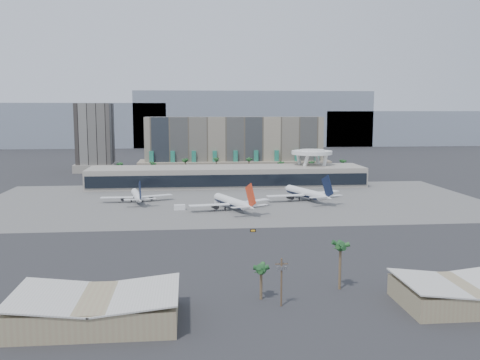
{
  "coord_description": "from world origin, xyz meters",
  "views": [
    {
      "loc": [
        -24.2,
        -219.5,
        47.73
      ],
      "look_at": [
        1.23,
        40.0,
        13.0
      ],
      "focal_mm": 40.0,
      "sensor_mm": 36.0,
      "label": 1
    }
  ],
  "objects": [
    {
      "name": "office_tower",
      "position": [
        -95.0,
        200.0,
        22.94
      ],
      "size": [
        30.0,
        30.0,
        52.0
      ],
      "color": "black",
      "rests_on": "ground"
    },
    {
      "name": "hotel",
      "position": [
        10.0,
        174.41,
        16.81
      ],
      "size": [
        140.0,
        30.0,
        42.0
      ],
      "color": "gray",
      "rests_on": "ground"
    },
    {
      "name": "taxiway_sign",
      "position": [
        0.81,
        -16.43,
        0.52
      ],
      "size": [
        2.31,
        0.38,
        1.05
      ],
      "rotation": [
        0.0,
        0.0,
        0.0
      ],
      "color": "black",
      "rests_on": "ground"
    },
    {
      "name": "palm_row",
      "position": [
        7.0,
        145.0,
        10.5
      ],
      "size": [
        157.8,
        2.8,
        13.1
      ],
      "color": "brown",
      "rests_on": "ground"
    },
    {
      "name": "terminal",
      "position": [
        0.0,
        109.84,
        6.52
      ],
      "size": [
        170.0,
        32.5,
        14.5
      ],
      "color": "#9E978B",
      "rests_on": "ground"
    },
    {
      "name": "airliner_centre",
      "position": [
        -3.42,
        30.22,
        3.82
      ],
      "size": [
        40.37,
        41.65,
        15.15
      ],
      "rotation": [
        0.0,
        0.0,
        0.38
      ],
      "color": "white",
      "rests_on": "ground"
    },
    {
      "name": "hangar_left",
      "position": [
        -45.0,
        -102.0,
        3.2
      ],
      "size": [
        36.65,
        22.6,
        7.55
      ],
      "color": "gray",
      "rests_on": "ground"
    },
    {
      "name": "airliner_right",
      "position": [
        37.35,
        52.86,
        3.97
      ],
      "size": [
        42.16,
        43.53,
        15.74
      ],
      "rotation": [
        0.0,
        0.0,
        0.36
      ],
      "color": "white",
      "rests_on": "ground"
    },
    {
      "name": "utility_pole",
      "position": [
        -2.0,
        -96.09,
        7.14
      ],
      "size": [
        3.2,
        0.85,
        12.0
      ],
      "color": "#4C3826",
      "rests_on": "ground"
    },
    {
      "name": "airliner_left",
      "position": [
        -50.61,
        56.44,
        3.33
      ],
      "size": [
        36.5,
        37.9,
        13.19
      ],
      "rotation": [
        0.0,
        0.0,
        0.19
      ],
      "color": "white",
      "rests_on": "ground"
    },
    {
      "name": "service_vehicle_a",
      "position": [
        -28.41,
        32.29,
        1.26
      ],
      "size": [
        5.42,
        3.08,
        2.53
      ],
      "primitive_type": "cube",
      "rotation": [
        0.0,
        0.0,
        0.11
      ],
      "color": "white",
      "rests_on": "ground"
    },
    {
      "name": "hangar_right",
      "position": [
        42.0,
        -100.0,
        2.95
      ],
      "size": [
        30.55,
        20.6,
        6.89
      ],
      "color": "gray",
      "rests_on": "ground"
    },
    {
      "name": "ground",
      "position": [
        0.0,
        0.0,
        0.0
      ],
      "size": [
        900.0,
        900.0,
        0.0
      ],
      "primitive_type": "plane",
      "color": "#232326",
      "rests_on": "ground"
    },
    {
      "name": "mountain_ridge",
      "position": [
        27.88,
        470.0,
        29.89
      ],
      "size": [
        680.0,
        60.0,
        70.0
      ],
      "color": "gray",
      "rests_on": "ground"
    },
    {
      "name": "service_vehicle_b",
      "position": [
        -9.1,
        44.33,
        1.02
      ],
      "size": [
        4.27,
        2.88,
        2.03
      ],
      "primitive_type": "cube",
      "rotation": [
        0.0,
        0.0,
        0.17
      ],
      "color": "white",
      "rests_on": "ground"
    },
    {
      "name": "near_palm_b",
      "position": [
        15.66,
        -85.28,
        10.36
      ],
      "size": [
        6.0,
        6.0,
        13.22
      ],
      "color": "brown",
      "rests_on": "ground"
    },
    {
      "name": "near_palm_a",
      "position": [
        -6.25,
        -90.82,
        6.49
      ],
      "size": [
        6.0,
        6.0,
        9.27
      ],
      "color": "brown",
      "rests_on": "ground"
    },
    {
      "name": "saucer_structure",
      "position": [
        55.0,
        116.0,
        18.45
      ],
      "size": [
        26.0,
        26.0,
        21.89
      ],
      "color": "white",
      "rests_on": "ground"
    },
    {
      "name": "apron_pad",
      "position": [
        0.0,
        55.0,
        0.03
      ],
      "size": [
        260.0,
        130.0,
        0.06
      ],
      "primitive_type": "cube",
      "color": "#5B5B59",
      "rests_on": "ground"
    }
  ]
}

